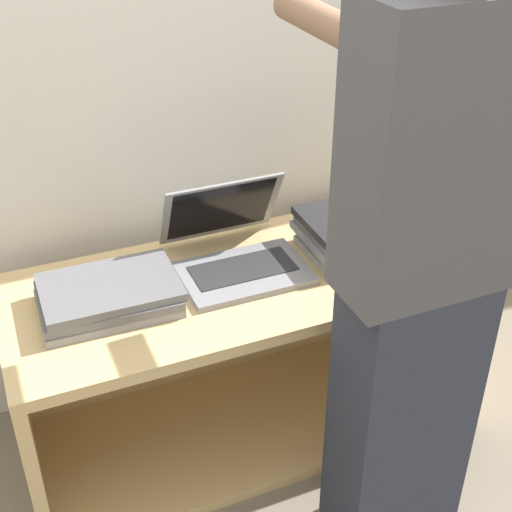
{
  "coord_description": "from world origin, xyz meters",
  "views": [
    {
      "loc": [
        -0.65,
        -1.33,
        1.75
      ],
      "look_at": [
        0.0,
        0.21,
        0.72
      ],
      "focal_mm": 50.0,
      "sensor_mm": 36.0,
      "label": 1
    }
  ],
  "objects_px": {
    "laptop_open": "(236,251)",
    "laptop_stack_left": "(109,296)",
    "laptop_stack_right": "(364,232)",
    "person": "(421,269)"
  },
  "relations": [
    {
      "from": "laptop_stack_right",
      "to": "laptop_stack_left",
      "type": "bearing_deg",
      "value": 179.81
    },
    {
      "from": "laptop_stack_left",
      "to": "laptop_stack_right",
      "type": "relative_size",
      "value": 0.98
    },
    {
      "from": "laptop_stack_right",
      "to": "laptop_open",
      "type": "bearing_deg",
      "value": 171.15
    },
    {
      "from": "laptop_stack_left",
      "to": "laptop_stack_right",
      "type": "height_order",
      "value": "laptop_stack_right"
    },
    {
      "from": "laptop_stack_right",
      "to": "person",
      "type": "distance_m",
      "value": 0.56
    },
    {
      "from": "laptop_open",
      "to": "laptop_stack_left",
      "type": "bearing_deg",
      "value": -171.52
    },
    {
      "from": "laptop_open",
      "to": "laptop_stack_right",
      "type": "bearing_deg",
      "value": -8.85
    },
    {
      "from": "person",
      "to": "laptop_stack_right",
      "type": "bearing_deg",
      "value": 72.21
    },
    {
      "from": "laptop_open",
      "to": "laptop_stack_right",
      "type": "relative_size",
      "value": 0.96
    },
    {
      "from": "laptop_stack_left",
      "to": "person",
      "type": "xyz_separation_m",
      "value": [
        0.64,
        -0.5,
        0.23
      ]
    }
  ]
}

